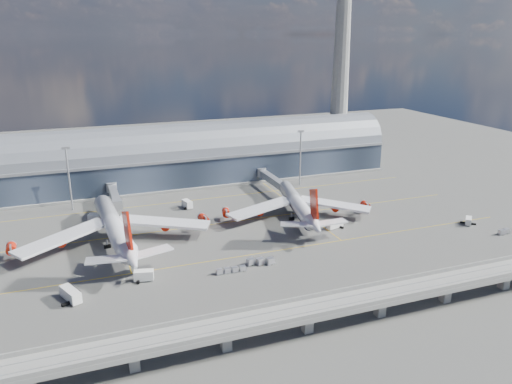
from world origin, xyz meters
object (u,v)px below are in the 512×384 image
object	(u,v)px
control_tower	(341,66)
service_truck_3	(468,221)
floodlight_mast_right	(300,156)
service_truck_1	(144,276)
service_truck_5	(98,218)
cargo_train_2	(504,232)
service_truck_2	(335,225)
service_truck_0	(71,295)
floodlight_mast_left	(69,177)
cargo_train_1	(231,270)
airliner_right	(298,205)
service_truck_4	(187,204)
airliner_left	(115,228)
cargo_train_0	(260,261)

from	to	relation	value
control_tower	service_truck_3	size ratio (longest dim) A/B	20.12
floodlight_mast_right	service_truck_1	bearing A→B (deg)	-139.26
service_truck_5	cargo_train_2	xyz separation A→B (m)	(132.65, -61.84, -0.80)
service_truck_2	service_truck_5	world-z (taller)	service_truck_5
service_truck_0	service_truck_3	size ratio (longest dim) A/B	1.62
floodlight_mast_left	floodlight_mast_right	size ratio (longest dim) A/B	1.00
floodlight_mast_left	service_truck_3	distance (m)	152.98
service_truck_5	cargo_train_1	distance (m)	65.94
service_truck_2	airliner_right	bearing A→B (deg)	10.09
service_truck_0	service_truck_3	bearing A→B (deg)	-20.79
service_truck_3	service_truck_4	world-z (taller)	service_truck_4
floodlight_mast_left	cargo_train_2	bearing A→B (deg)	-29.50
control_tower	service_truck_1	xyz separation A→B (m)	(-117.22, -98.81, -50.05)
airliner_left	cargo_train_2	xyz separation A→B (m)	(128.36, -38.19, -5.17)
service_truck_1	cargo_train_1	world-z (taller)	service_truck_1
service_truck_3	control_tower	bearing A→B (deg)	135.26
floodlight_mast_right	cargo_train_0	world-z (taller)	floodlight_mast_right
cargo_train_0	cargo_train_1	world-z (taller)	cargo_train_0
airliner_left	service_truck_0	size ratio (longest dim) A/B	8.35
control_tower	floodlight_mast_left	distance (m)	143.01
floodlight_mast_left	airliner_right	world-z (taller)	floodlight_mast_left
floodlight_mast_right	service_truck_5	bearing A→B (deg)	-168.81
service_truck_5	service_truck_4	bearing A→B (deg)	-60.19
airliner_left	service_truck_3	size ratio (longest dim) A/B	13.55
airliner_right	service_truck_4	bearing A→B (deg)	157.02
service_truck_1	service_truck_5	bearing A→B (deg)	22.41
cargo_train_2	floodlight_mast_left	bearing A→B (deg)	69.56
service_truck_1	floodlight_mast_right	bearing A→B (deg)	-36.71
floodlight_mast_left	service_truck_2	bearing A→B (deg)	-31.49
service_truck_0	service_truck_2	xyz separation A→B (m)	(90.37, 21.03, -0.40)
floodlight_mast_left	airliner_left	bearing A→B (deg)	-72.82
floodlight_mast_left	service_truck_0	bearing A→B (deg)	-91.44
airliner_right	service_truck_1	bearing A→B (deg)	-141.66
service_truck_0	airliner_right	bearing A→B (deg)	-0.36
service_truck_4	cargo_train_0	size ratio (longest dim) A/B	0.66
service_truck_4	cargo_train_2	bearing A→B (deg)	-45.90
service_truck_3	cargo_train_0	world-z (taller)	service_truck_3
floodlight_mast_left	cargo_train_1	size ratio (longest dim) A/B	2.77
cargo_train_0	cargo_train_1	bearing A→B (deg)	86.13
control_tower	cargo_train_2	distance (m)	119.43
control_tower	service_truck_1	distance (m)	161.27
cargo_train_1	floodlight_mast_left	bearing A→B (deg)	27.16
airliner_right	service_truck_5	world-z (taller)	airliner_right
control_tower	service_truck_3	world-z (taller)	control_tower
control_tower	service_truck_5	bearing A→B (deg)	-159.97
floodlight_mast_left	service_truck_2	world-z (taller)	floodlight_mast_left
service_truck_0	cargo_train_2	world-z (taller)	service_truck_0
service_truck_1	service_truck_4	bearing A→B (deg)	-11.71
service_truck_1	floodlight_mast_left	bearing A→B (deg)	26.64
service_truck_5	floodlight_mast_left	bearing A→B (deg)	48.18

